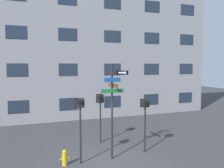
# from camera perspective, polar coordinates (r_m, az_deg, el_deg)

# --- Properties ---
(ground_plane) EXTENTS (60.00, 60.00, 0.00)m
(ground_plane) POSITION_cam_1_polar(r_m,az_deg,el_deg) (11.06, -1.13, -17.40)
(ground_plane) COLOR #38383A
(building_facade) EXTENTS (24.00, 0.64, 12.55)m
(building_facade) POSITION_cam_1_polar(r_m,az_deg,el_deg) (18.71, -10.29, 10.99)
(building_facade) COLOR gray
(building_facade) RESTS_ON ground_plane
(street_sign_pole) EXTENTS (1.27, 1.09, 4.17)m
(street_sign_pole) POSITION_cam_1_polar(r_m,az_deg,el_deg) (10.78, 0.30, -4.22)
(street_sign_pole) COLOR black
(street_sign_pole) RESTS_ON ground_plane
(pedestrian_signal_left) EXTENTS (0.37, 0.40, 2.72)m
(pedestrian_signal_left) POSITION_cam_1_polar(r_m,az_deg,el_deg) (10.40, -7.25, -6.77)
(pedestrian_signal_left) COLOR black
(pedestrian_signal_left) RESTS_ON ground_plane
(pedestrian_signal_right) EXTENTS (0.37, 0.40, 2.51)m
(pedestrian_signal_right) POSITION_cam_1_polar(r_m,az_deg,el_deg) (11.82, 7.58, -6.12)
(pedestrian_signal_right) COLOR black
(pedestrian_signal_right) RESTS_ON ground_plane
(pedestrian_signal_across) EXTENTS (0.37, 0.40, 2.58)m
(pedestrian_signal_across) POSITION_cam_1_polar(r_m,az_deg,el_deg) (13.10, -2.67, -4.74)
(pedestrian_signal_across) COLOR black
(pedestrian_signal_across) RESTS_ON ground_plane
(fire_hydrant) EXTENTS (0.37, 0.21, 0.66)m
(fire_hydrant) POSITION_cam_1_polar(r_m,az_deg,el_deg) (10.78, -10.80, -16.26)
(fire_hydrant) COLOR gold
(fire_hydrant) RESTS_ON ground_plane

